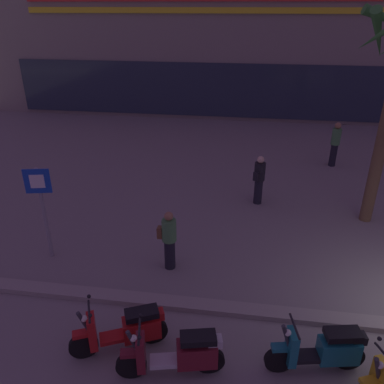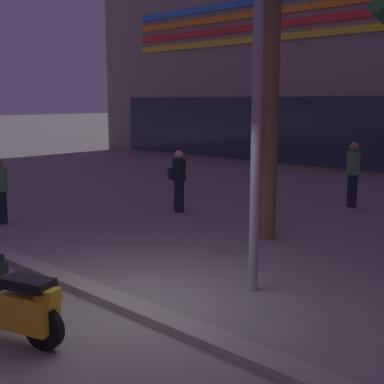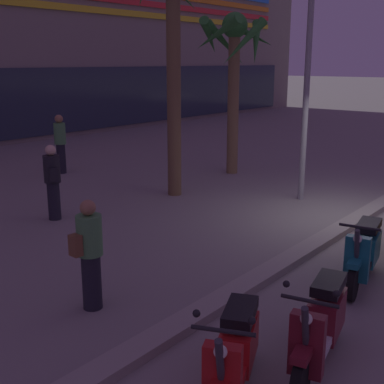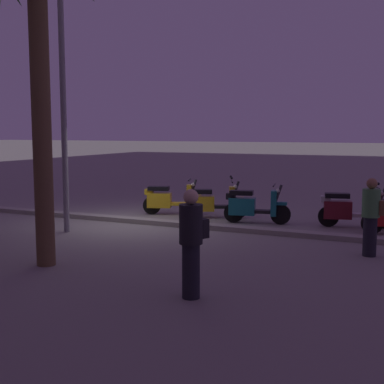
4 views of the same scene
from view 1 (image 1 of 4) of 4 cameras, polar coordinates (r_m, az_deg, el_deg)
The scene contains 7 objects.
scooter_red_tail_end at distance 7.58m, azimuth -9.61°, elevation -19.22°, with size 1.68×0.91×1.17m.
scooter_maroon_gap_after_mid at distance 7.09m, azimuth -1.82°, elevation -22.63°, with size 1.83×0.72×1.17m.
scooter_teal_last_in_row at distance 7.49m, azimuth 18.77°, elevation -21.03°, with size 1.73×0.66×1.04m.
crossing_sign at distance 9.87m, azimuth -21.11°, elevation -1.57°, with size 0.59×0.18×2.40m.
pedestrian_window_shopping at distance 9.19m, azimuth -3.39°, elevation -6.90°, with size 0.45×0.34×1.52m.
pedestrian_by_palm_tree at distance 12.31m, azimuth 9.79°, elevation 1.90°, with size 0.37×0.46×1.59m.
pedestrian_strolling_near_curb at distance 16.05m, azimuth 20.24°, elevation 6.71°, with size 0.34×0.34×1.74m.
Camera 1 is at (-4.38, -6.42, 5.77)m, focal length 36.40 mm.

